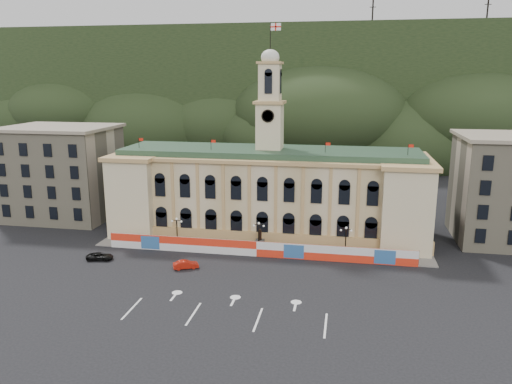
% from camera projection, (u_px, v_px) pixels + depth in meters
% --- Properties ---
extents(ground, '(260.00, 260.00, 0.00)m').
position_uv_depth(ground, '(236.00, 296.00, 65.83)').
color(ground, black).
rests_on(ground, ground).
extents(lane_markings, '(26.00, 10.00, 0.02)m').
position_uv_depth(lane_markings, '(227.00, 313.00, 61.04)').
color(lane_markings, white).
rests_on(lane_markings, ground).
extents(hill_ridge, '(230.00, 80.00, 64.00)m').
position_uv_depth(hill_ridge, '(310.00, 101.00, 178.25)').
color(hill_ridge, black).
rests_on(hill_ridge, ground).
extents(city_hall, '(56.20, 17.60, 37.10)m').
position_uv_depth(city_hall, '(269.00, 191.00, 90.51)').
color(city_hall, beige).
rests_on(city_hall, ground).
extents(side_building_left, '(21.00, 17.00, 18.60)m').
position_uv_depth(side_building_left, '(62.00, 172.00, 100.90)').
color(side_building_left, tan).
rests_on(side_building_left, ground).
extents(hoarding_fence, '(50.00, 0.44, 2.50)m').
position_uv_depth(hoarding_fence, '(257.00, 249.00, 79.97)').
color(hoarding_fence, red).
rests_on(hoarding_fence, ground).
extents(pavement, '(56.00, 5.50, 0.16)m').
position_uv_depth(pavement, '(260.00, 250.00, 82.81)').
color(pavement, slate).
rests_on(pavement, ground).
extents(statue, '(1.40, 1.40, 3.72)m').
position_uv_depth(statue, '(260.00, 243.00, 82.80)').
color(statue, '#595651').
rests_on(statue, ground).
extents(lamp_left, '(1.96, 0.44, 5.15)m').
position_uv_depth(lamp_left, '(177.00, 230.00, 83.88)').
color(lamp_left, black).
rests_on(lamp_left, ground).
extents(lamp_center, '(1.96, 0.44, 5.15)m').
position_uv_depth(lamp_center, '(259.00, 234.00, 81.41)').
color(lamp_center, black).
rests_on(lamp_center, ground).
extents(lamp_right, '(1.96, 0.44, 5.15)m').
position_uv_depth(lamp_right, '(346.00, 239.00, 78.95)').
color(lamp_right, black).
rests_on(lamp_right, ground).
extents(red_sedan, '(4.25, 4.83, 1.26)m').
position_uv_depth(red_sedan, '(186.00, 265.00, 74.97)').
color(red_sedan, '#A6190B').
rests_on(red_sedan, ground).
extents(black_suv, '(3.27, 4.74, 1.14)m').
position_uv_depth(black_suv, '(100.00, 256.00, 78.50)').
color(black_suv, black).
rests_on(black_suv, ground).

